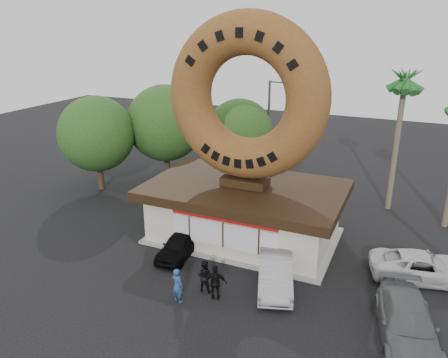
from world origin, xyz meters
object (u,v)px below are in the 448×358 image
person_left (177,285)px  car_white (423,267)px  street_lamp (270,126)px  car_grey (407,323)px  person_right (216,283)px  car_silver (275,272)px  person_center (204,276)px  giant_donut (247,98)px  donut_shop (245,210)px  car_black (179,245)px

person_left → car_white: size_ratio=0.34×
street_lamp → car_grey: bearing=-54.7°
person_right → car_silver: bearing=-153.4°
person_center → person_left: bearing=54.5°
car_silver → street_lamp: bearing=91.6°
street_lamp → person_center: bearing=-82.3°
giant_donut → street_lamp: (-1.86, 10.00, -3.82)m
person_right → car_silver: (2.16, 2.20, -0.13)m
person_center → car_white: 10.83m
donut_shop → car_white: bearing=-3.9°
giant_donut → street_lamp: size_ratio=1.12×
person_center → person_right: (0.78, -0.40, 0.06)m
person_left → car_silver: size_ratio=0.38×
donut_shop → person_right: bearing=-80.2°
donut_shop → person_right: size_ratio=6.40×
car_black → car_silver: (5.69, -0.63, 0.11)m
giant_donut → car_silver: size_ratio=1.98×
street_lamp → person_center: (2.17, -15.95, -3.67)m
car_black → car_grey: car_grey is taller
person_left → car_black: person_left is taller
person_left → car_silver: 4.79m
car_black → donut_shop: bearing=51.8°
giant_donut → person_right: giant_donut is taller
person_center → giant_donut: bearing=-92.3°
donut_shop → car_silver: size_ratio=2.47×
street_lamp → person_left: (1.43, -17.22, -3.63)m
donut_shop → car_white: (9.77, -0.66, -1.06)m
car_silver → car_grey: bearing=-32.5°
donut_shop → car_black: (-2.44, -3.51, -1.13)m
person_center → car_silver: 3.45m
person_left → car_white: (10.20, 6.54, -0.15)m
person_left → person_right: person_right is taller
giant_donut → car_black: 8.78m
person_right → car_grey: 8.20m
person_left → person_center: 1.47m
donut_shop → street_lamp: bearing=100.5°
person_right → car_white: size_ratio=0.34×
person_left → person_center: (0.74, 1.27, -0.04)m
car_black → car_silver: bearing=-9.7°
donut_shop → person_left: (-0.43, -7.20, -0.91)m
giant_donut → person_left: giant_donut is taller
person_left → giant_donut: bearing=-78.7°
donut_shop → person_center: donut_shop is taller
person_center → donut_shop: bearing=-92.3°
giant_donut → person_left: 10.38m
street_lamp → car_black: street_lamp is taller
car_black → person_center: bearing=-44.8°
donut_shop → car_black: donut_shop is taller
street_lamp → car_black: 14.07m
person_right → car_grey: bearing=165.8°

